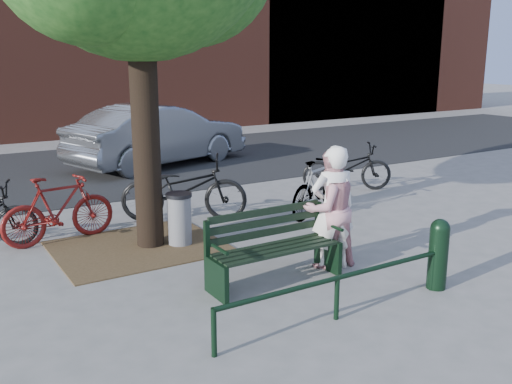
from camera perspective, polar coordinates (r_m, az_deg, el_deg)
ground at (r=7.32m, az=1.94°, el=-9.04°), size 90.00×90.00×0.00m
dirt_pit at (r=8.74m, az=-11.69°, el=-5.40°), size 2.40×2.00×0.02m
road at (r=14.87m, az=-16.53°, el=2.17°), size 40.00×7.00×0.01m
park_bench at (r=7.21m, az=1.62°, el=-5.32°), size 1.74×0.54×0.97m
guard_railing at (r=6.28m, az=8.12°, el=-9.16°), size 3.06×0.06×0.51m
person_left at (r=7.63m, az=7.70°, el=-1.56°), size 0.69×0.55×1.67m
person_right at (r=7.69m, az=7.38°, el=-1.69°), size 0.83×0.67×1.61m
bollard at (r=7.33m, az=17.78°, el=-5.69°), size 0.24×0.24×0.89m
litter_bin at (r=8.66m, az=-7.66°, el=-2.68°), size 0.39×0.39×0.80m
bicycle_b at (r=9.18m, az=-19.14°, el=-1.64°), size 1.78×0.68×1.04m
bicycle_c at (r=9.85m, az=-7.21°, el=0.31°), size 2.26×1.69×1.13m
bicycle_d at (r=10.19m, az=6.18°, el=0.47°), size 1.76×1.10×1.03m
bicycle_e at (r=12.18m, az=9.09°, el=2.48°), size 1.98×1.47×0.99m
parked_car at (r=14.92m, az=-9.72°, el=5.64°), size 5.08×3.00×1.58m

